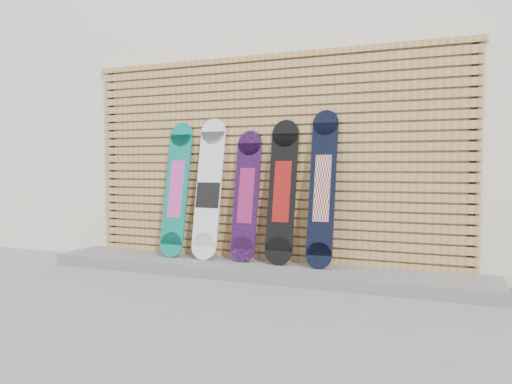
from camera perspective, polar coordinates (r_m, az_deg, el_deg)
ground at (r=4.51m, az=-1.45°, el=-11.37°), size 80.00×80.00×0.00m
building at (r=7.64m, az=12.71°, el=8.04°), size 12.00×5.00×3.60m
concrete_step at (r=5.16m, az=0.05°, el=-8.83°), size 4.60×0.70×0.12m
slat_wall at (r=5.32m, az=1.22°, el=3.96°), size 4.26×0.08×2.29m
snowboard_0 at (r=5.61m, az=-9.07°, el=0.35°), size 0.28×0.31×1.49m
snowboard_1 at (r=5.41m, az=-5.43°, el=0.32°), size 0.29×0.31×1.52m
snowboard_2 at (r=5.25m, az=-1.12°, el=-0.41°), size 0.27×0.27×1.38m
snowboard_3 at (r=5.09m, az=3.01°, el=0.06°), size 0.29×0.28×1.48m
snowboard_4 at (r=4.96m, az=7.60°, el=0.43°), size 0.26×0.31×1.56m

